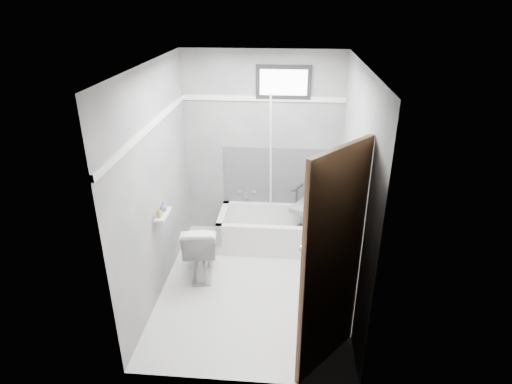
# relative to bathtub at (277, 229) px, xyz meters

# --- Properties ---
(floor) EXTENTS (2.60, 2.60, 0.00)m
(floor) POSITION_rel_bathtub_xyz_m (-0.23, -0.93, -0.21)
(floor) COLOR silver
(floor) RESTS_ON ground
(ceiling) EXTENTS (2.60, 2.60, 0.00)m
(ceiling) POSITION_rel_bathtub_xyz_m (-0.23, -0.93, 2.19)
(ceiling) COLOR silver
(ceiling) RESTS_ON floor
(wall_back) EXTENTS (2.00, 0.02, 2.40)m
(wall_back) POSITION_rel_bathtub_xyz_m (-0.23, 0.37, 0.99)
(wall_back) COLOR slate
(wall_back) RESTS_ON floor
(wall_front) EXTENTS (2.00, 0.02, 2.40)m
(wall_front) POSITION_rel_bathtub_xyz_m (-0.23, -2.23, 0.99)
(wall_front) COLOR slate
(wall_front) RESTS_ON floor
(wall_left) EXTENTS (0.02, 2.60, 2.40)m
(wall_left) POSITION_rel_bathtub_xyz_m (-1.23, -0.93, 0.99)
(wall_left) COLOR slate
(wall_left) RESTS_ON floor
(wall_right) EXTENTS (0.02, 2.60, 2.40)m
(wall_right) POSITION_rel_bathtub_xyz_m (0.77, -0.93, 0.99)
(wall_right) COLOR slate
(wall_right) RESTS_ON floor
(bathtub) EXTENTS (1.50, 0.70, 0.42)m
(bathtub) POSITION_rel_bathtub_xyz_m (0.00, 0.00, 0.00)
(bathtub) COLOR silver
(bathtub) RESTS_ON floor
(office_chair) EXTENTS (0.72, 0.72, 0.92)m
(office_chair) POSITION_rel_bathtub_xyz_m (0.43, 0.05, 0.37)
(office_chair) COLOR slate
(office_chair) RESTS_ON bathtub
(toilet) EXTENTS (0.47, 0.73, 0.67)m
(toilet) POSITION_rel_bathtub_xyz_m (-0.85, -0.72, 0.13)
(toilet) COLOR silver
(toilet) RESTS_ON floor
(door) EXTENTS (0.78, 0.78, 2.00)m
(door) POSITION_rel_bathtub_xyz_m (0.75, -2.21, 0.79)
(door) COLOR #51311E
(door) RESTS_ON floor
(window) EXTENTS (0.66, 0.04, 0.40)m
(window) POSITION_rel_bathtub_xyz_m (0.02, 0.36, 1.81)
(window) COLOR black
(window) RESTS_ON wall_back
(backerboard) EXTENTS (1.50, 0.02, 0.78)m
(backerboard) POSITION_rel_bathtub_xyz_m (0.02, 0.36, 0.59)
(backerboard) COLOR #4C4C4F
(backerboard) RESTS_ON wall_back
(trim_back) EXTENTS (2.00, 0.02, 0.06)m
(trim_back) POSITION_rel_bathtub_xyz_m (-0.23, 0.36, 1.61)
(trim_back) COLOR white
(trim_back) RESTS_ON wall_back
(trim_left) EXTENTS (0.02, 2.60, 0.06)m
(trim_left) POSITION_rel_bathtub_xyz_m (-1.22, -0.93, 1.61)
(trim_left) COLOR white
(trim_left) RESTS_ON wall_left
(pole) EXTENTS (0.02, 0.52, 1.89)m
(pole) POSITION_rel_bathtub_xyz_m (-0.11, 0.13, 0.84)
(pole) COLOR white
(pole) RESTS_ON bathtub
(shelf) EXTENTS (0.10, 0.32, 0.02)m
(shelf) POSITION_rel_bathtub_xyz_m (-1.16, -1.00, 0.69)
(shelf) COLOR silver
(shelf) RESTS_ON wall_left
(soap_bottle_a) EXTENTS (0.06, 0.06, 0.10)m
(soap_bottle_a) POSITION_rel_bathtub_xyz_m (-1.17, -1.08, 0.76)
(soap_bottle_a) COLOR tan
(soap_bottle_a) RESTS_ON shelf
(soap_bottle_b) EXTENTS (0.11, 0.11, 0.10)m
(soap_bottle_b) POSITION_rel_bathtub_xyz_m (-1.17, -0.94, 0.75)
(soap_bottle_b) COLOR #476183
(soap_bottle_b) RESTS_ON shelf
(faucet) EXTENTS (0.26, 0.10, 0.16)m
(faucet) POSITION_rel_bathtub_xyz_m (-0.43, 0.34, 0.34)
(faucet) COLOR silver
(faucet) RESTS_ON wall_back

